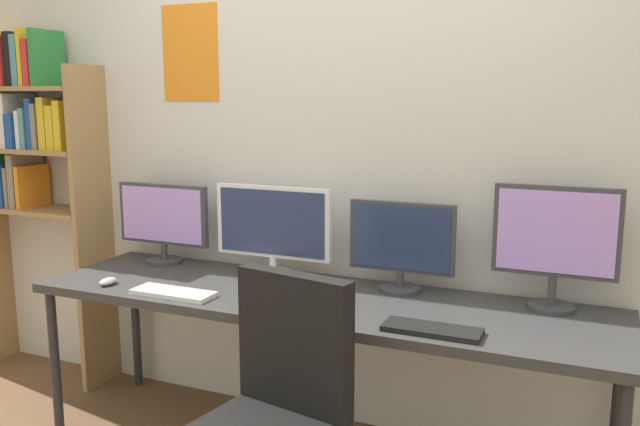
{
  "coord_description": "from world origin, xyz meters",
  "views": [
    {
      "loc": [
        1.08,
        -1.85,
        1.58
      ],
      "look_at": [
        0.0,
        0.65,
        1.09
      ],
      "focal_mm": 36.89,
      "sensor_mm": 36.0,
      "label": 1
    }
  ],
  "objects": [
    {
      "name": "bookshelf",
      "position": [
        -1.85,
        0.83,
        1.29
      ],
      "size": [
        0.83,
        0.28,
        1.92
      ],
      "color": "#9E7A4C",
      "rests_on": "ground_plane"
    },
    {
      "name": "wall_back",
      "position": [
        -0.0,
        1.02,
        1.3
      ],
      "size": [
        4.9,
        0.11,
        2.6
      ],
      "color": "silver",
      "rests_on": "ground_plane"
    },
    {
      "name": "desk",
      "position": [
        0.0,
        0.6,
        0.69
      ],
      "size": [
        2.5,
        0.68,
        0.74
      ],
      "color": "#333333",
      "rests_on": "ground_plane"
    },
    {
      "name": "keyboard_left",
      "position": [
        -0.56,
        0.37,
        0.75
      ],
      "size": [
        0.36,
        0.13,
        0.02
      ],
      "primitive_type": "cube",
      "color": "silver",
      "rests_on": "desk"
    },
    {
      "name": "keyboard_right",
      "position": [
        0.56,
        0.37,
        0.75
      ],
      "size": [
        0.35,
        0.13,
        0.02
      ],
      "primitive_type": "cube",
      "color": "black",
      "rests_on": "desk"
    },
    {
      "name": "coffee_mug",
      "position": [
        -0.28,
        0.64,
        0.79
      ],
      "size": [
        0.11,
        0.08,
        0.09
      ],
      "color": "red",
      "rests_on": "desk"
    },
    {
      "name": "computer_mouse",
      "position": [
        -0.92,
        0.38,
        0.76
      ],
      "size": [
        0.06,
        0.1,
        0.03
      ],
      "primitive_type": "ellipsoid",
      "color": "silver",
      "rests_on": "desk"
    },
    {
      "name": "monitor_center_left",
      "position": [
        -0.31,
        0.81,
        0.98
      ],
      "size": [
        0.58,
        0.18,
        0.43
      ],
      "color": "silver",
      "rests_on": "desk"
    },
    {
      "name": "monitor_far_left",
      "position": [
        -0.93,
        0.81,
        0.96
      ],
      "size": [
        0.51,
        0.18,
        0.4
      ],
      "color": "#38383D",
      "rests_on": "desk"
    },
    {
      "name": "monitor_far_right",
      "position": [
        0.93,
        0.81,
        1.02
      ],
      "size": [
        0.48,
        0.18,
        0.49
      ],
      "color": "#38383D",
      "rests_on": "desk"
    },
    {
      "name": "monitor_center_right",
      "position": [
        0.31,
        0.81,
        0.95
      ],
      "size": [
        0.46,
        0.18,
        0.39
      ],
      "color": "#38383D",
      "rests_on": "desk"
    }
  ]
}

